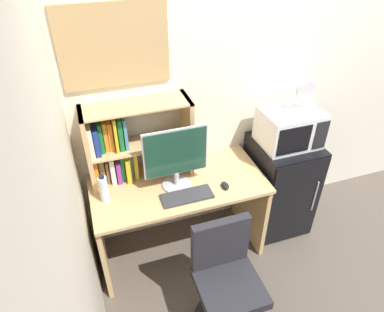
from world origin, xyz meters
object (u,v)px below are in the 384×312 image
mini_fridge (279,185)px  desk_fan (305,94)px  water_bottle (104,189)px  microwave (290,127)px  hutch_bookshelf (123,144)px  keyboard (187,196)px  desk_chair (226,286)px  wall_corkboard (114,46)px  computer_mouse (225,186)px  monitor (176,156)px

mini_fridge → desk_fan: (0.08, -0.00, 0.88)m
water_bottle → microwave: size_ratio=0.50×
hutch_bookshelf → mini_fridge: size_ratio=0.86×
hutch_bookshelf → desk_fan: (1.38, -0.17, 0.27)m
hutch_bookshelf → microwave: bearing=-7.1°
keyboard → desk_chair: size_ratio=0.43×
desk_fan → desk_chair: desk_fan is taller
hutch_bookshelf → desk_fan: desk_fan is taller
desk_chair → wall_corkboard: (-0.43, 1.03, 1.37)m
computer_mouse → microwave: (0.64, 0.21, 0.26)m
keyboard → desk_fan: bearing=12.2°
mini_fridge → microwave: (0.00, 0.00, 0.60)m
water_bottle → wall_corkboard: bearing=55.2°
wall_corkboard → hutch_bookshelf: bearing=-110.1°
water_bottle → microwave: microwave is taller
mini_fridge → monitor: bearing=-175.9°
hutch_bookshelf → monitor: 0.41m
mini_fridge → desk_chair: 1.13m
monitor → water_bottle: monitor is taller
desk_chair → keyboard: bearing=101.0°
water_bottle → mini_fridge: (1.51, 0.07, -0.42)m
hutch_bookshelf → water_bottle: hutch_bookshelf is taller
microwave → desk_chair: microwave is taller
water_bottle → wall_corkboard: size_ratio=0.32×
mini_fridge → microwave: 0.60m
desk_fan → monitor: bearing=-176.3°
monitor → wall_corkboard: wall_corkboard is taller
desk_fan → desk_chair: (-0.92, -0.75, -0.95)m
hutch_bookshelf → desk_chair: size_ratio=0.89×
keyboard → mini_fridge: size_ratio=0.42×
microwave → desk_fan: desk_fan is taller
keyboard → water_bottle: water_bottle is taller
monitor → microwave: 0.98m
monitor → mini_fridge: (0.97, 0.07, -0.59)m
hutch_bookshelf → mini_fridge: 1.45m
water_bottle → desk_fan: 1.65m
microwave → mini_fridge: bearing=-90.2°
microwave → desk_chair: (-0.84, -0.76, -0.67)m
wall_corkboard → monitor: bearing=-49.2°
desk_fan → computer_mouse: bearing=-163.7°
keyboard → water_bottle: 0.59m
computer_mouse → desk_chair: bearing=-110.4°
monitor → microwave: (0.97, 0.07, 0.01)m
water_bottle → mini_fridge: 1.57m
computer_mouse → wall_corkboard: (-0.63, 0.48, 0.97)m
computer_mouse → water_bottle: 0.88m
monitor → keyboard: size_ratio=1.31×
hutch_bookshelf → keyboard: bearing=-46.7°
mini_fridge → microwave: bearing=89.8°
hutch_bookshelf → computer_mouse: hutch_bookshelf is taller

